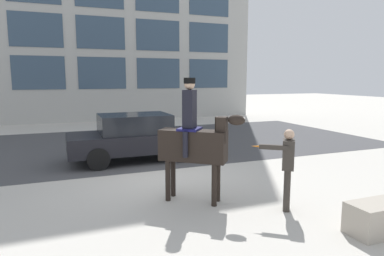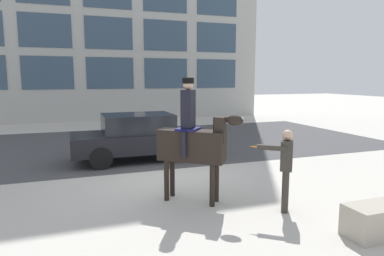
{
  "view_description": "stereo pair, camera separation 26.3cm",
  "coord_description": "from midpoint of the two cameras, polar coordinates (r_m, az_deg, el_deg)",
  "views": [
    {
      "loc": [
        -2.58,
        -8.63,
        2.59
      ],
      "look_at": [
        0.31,
        -1.26,
        1.44
      ],
      "focal_mm": 32.0,
      "sensor_mm": 36.0,
      "label": 1
    },
    {
      "loc": [
        -2.33,
        -8.72,
        2.59
      ],
      "look_at": [
        0.31,
        -1.26,
        1.44
      ],
      "focal_mm": 32.0,
      "sensor_mm": 36.0,
      "label": 2
    }
  ],
  "objects": [
    {
      "name": "ground_plane",
      "position": [
        9.38,
        -3.56,
        -7.8
      ],
      "size": [
        80.0,
        80.0,
        0.0
      ],
      "primitive_type": "plane",
      "color": "beige"
    },
    {
      "name": "road_surface",
      "position": [
        13.89,
        -8.96,
        -2.59
      ],
      "size": [
        20.02,
        8.5,
        0.01
      ],
      "color": "#444447",
      "rests_on": "ground_plane"
    },
    {
      "name": "mounted_horse_lead",
      "position": [
        7.13,
        1.22,
        -2.22
      ],
      "size": [
        1.59,
        1.38,
        2.61
      ],
      "rotation": [
        0.0,
        0.0,
        -0.69
      ],
      "color": "black",
      "rests_on": "ground_plane"
    },
    {
      "name": "pedestrian_bystander",
      "position": [
        6.92,
        16.38,
        -5.77
      ],
      "size": [
        0.9,
        0.53,
        1.62
      ],
      "rotation": [
        0.0,
        0.0,
        2.5
      ],
      "color": "#332D28",
      "rests_on": "ground_plane"
    },
    {
      "name": "street_car_near_lane",
      "position": [
        11.03,
        -7.94,
        -1.37
      ],
      "size": [
        4.31,
        1.85,
        1.48
      ],
      "color": "black",
      "rests_on": "ground_plane"
    }
  ]
}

